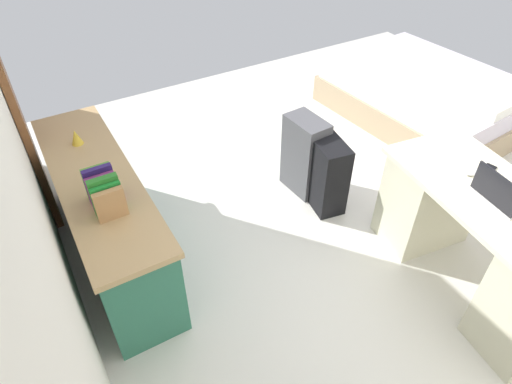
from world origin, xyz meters
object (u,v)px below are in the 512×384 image
credenza (106,216)px  bed (427,96)px  suitcase_spare_grey (305,155)px  computer_mouse (472,172)px  suitcase_black (327,175)px  figurine_small (76,137)px  desk (480,241)px  cell_phone_by_mouse (488,170)px  laptop (501,195)px

credenza → bed: credenza is taller
suitcase_spare_grey → computer_mouse: (-1.16, -0.43, 0.43)m
bed → computer_mouse: (-1.49, 1.35, 0.53)m
suitcase_black → computer_mouse: size_ratio=6.03×
figurine_small → computer_mouse: bearing=-128.7°
bed → computer_mouse: size_ratio=20.10×
suitcase_spare_grey → computer_mouse: computer_mouse is taller
bed → desk: bearing=141.1°
computer_mouse → figurine_small: figurine_small is taller
credenza → cell_phone_by_mouse: size_ratio=13.24×
desk → cell_phone_by_mouse: bearing=-37.7°
desk → bed: bearing=-38.9°
laptop → cell_phone_by_mouse: laptop is taller
credenza → laptop: size_ratio=5.35×
cell_phone_by_mouse → figurine_small: figurine_small is taller
cell_phone_by_mouse → computer_mouse: bearing=63.9°
credenza → computer_mouse: (-1.23, -2.06, 0.41)m
cell_phone_by_mouse → suitcase_spare_grey: bearing=11.6°
desk → computer_mouse: bearing=-11.3°
suitcase_spare_grey → figurine_small: (0.49, 1.63, 0.44)m
laptop → figurine_small: (1.90, 1.98, -0.03)m
desk → bed: (1.73, -1.40, -0.15)m
cell_phone_by_mouse → suitcase_black: bearing=16.3°
desk → suitcase_spare_grey: desk is taller
credenza → figurine_small: (0.42, 0.00, 0.42)m
desk → suitcase_black: (1.14, 0.36, -0.09)m
bed → cell_phone_by_mouse: (-1.51, 1.23, 0.52)m
computer_mouse → credenza: bearing=66.8°
suitcase_black → suitcase_spare_grey: size_ratio=0.89×
suitcase_spare_grey → credenza: bearing=83.4°
desk → credenza: desk is taller
bed → suitcase_spare_grey: (-0.33, 1.78, 0.09)m
bed → figurine_small: figurine_small is taller
computer_mouse → desk: bearing=176.3°
bed → laptop: (-1.74, 1.42, 0.56)m
suitcase_black → suitcase_spare_grey: suitcase_spare_grey is taller
computer_mouse → suitcase_black: bearing=32.1°
suitcase_black → cell_phone_by_mouse: 1.15m
suitcase_spare_grey → laptop: bearing=-169.8°
bed → suitcase_spare_grey: suitcase_spare_grey is taller
cell_phone_by_mouse → figurine_small: 2.75m
desk → bed: size_ratio=0.75×
credenza → desk: bearing=-126.3°
computer_mouse → figurine_small: size_ratio=0.91×
bed → figurine_small: (0.16, 3.41, 0.53)m
figurine_small → cell_phone_by_mouse: bearing=-127.5°
cell_phone_by_mouse → figurine_small: bearing=38.9°
desk → laptop: (-0.00, 0.03, 0.41)m
desk → suitcase_spare_grey: bearing=15.3°
computer_mouse → laptop: bearing=171.0°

